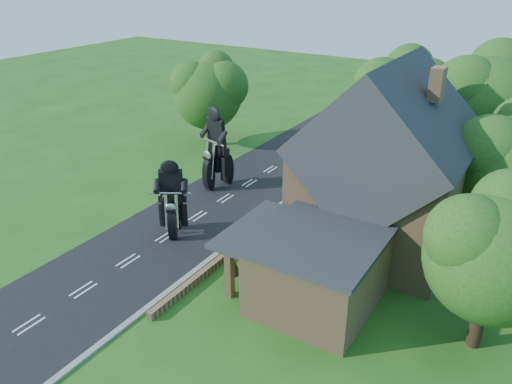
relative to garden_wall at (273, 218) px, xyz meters
The scene contains 18 objects.
ground 6.60m from the garden_wall, 130.70° to the right, with size 120.00×120.00×0.00m, color #225417.
road 6.60m from the garden_wall, 130.70° to the right, with size 7.00×80.00×0.02m, color black.
kerb 5.04m from the garden_wall, 97.41° to the right, with size 0.30×80.00×0.12m, color gray.
garden_wall is the anchor object (origin of this frame).
house 7.52m from the garden_wall, ahead, with size 9.54×8.64×10.24m.
annex 8.19m from the garden_wall, 46.16° to the right, with size 7.05×5.94×3.44m.
tree_annex_side 14.45m from the garden_wall, 20.89° to the right, with size 5.64×5.20×7.48m.
tree_behind_house 16.06m from the garden_wall, 48.43° to the left, with size 7.81×7.20×10.08m.
tree_behind_left 13.88m from the garden_wall, 72.34° to the left, with size 6.94×6.40×9.16m.
tree_far_road 15.13m from the garden_wall, 140.77° to the left, with size 6.08×5.60×7.84m.
shrub_a 6.09m from the garden_wall, 80.54° to the right, with size 0.90×0.90×1.10m, color black.
shrub_b 3.66m from the garden_wall, 74.05° to the right, with size 0.90×0.90×1.10m, color black.
shrub_c 1.46m from the garden_wall, 45.00° to the right, with size 0.90×0.90×1.10m, color black.
shrub_d 4.14m from the garden_wall, 75.96° to the left, with size 0.90×0.90×1.10m, color black.
shrub_e 6.59m from the garden_wall, 81.25° to the left, with size 0.90×0.90×1.10m, color black.
shrub_f 9.06m from the garden_wall, 83.66° to the left, with size 0.90×0.90×1.10m, color black.
motorcycle_lead 6.05m from the garden_wall, 131.94° to the right, with size 0.38×1.51×1.41m, color black, non-canonical shape.
motorcycle_follow 6.28m from the garden_wall, 158.34° to the left, with size 0.47×1.87×1.74m, color black, non-canonical shape.
Camera 1 is at (17.62, -18.47, 14.56)m, focal length 35.00 mm.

